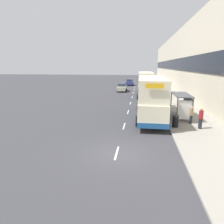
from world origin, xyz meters
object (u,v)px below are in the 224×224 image
object	(u,v)px
double_decker_bus_near	(150,96)
pedestrian_1	(201,118)
double_decker_bus_ahead	(145,84)
car_0	(130,82)
bus_shelter	(184,102)
car_1	(122,87)
litter_bin	(175,121)
pedestrian_at_shelter	(191,115)

from	to	relation	value
double_decker_bus_near	pedestrian_1	world-z (taller)	double_decker_bus_near
double_decker_bus_near	pedestrian_1	xyz separation A→B (m)	(4.12, -3.95, -1.20)
pedestrian_1	double_decker_bus_ahead	bearing A→B (deg)	102.46
double_decker_bus_near	car_0	bearing A→B (deg)	96.57
pedestrian_1	bus_shelter	bearing A→B (deg)	103.96
bus_shelter	car_1	distance (m)	24.03
double_decker_bus_near	car_0	distance (m)	36.14
bus_shelter	car_0	world-z (taller)	bus_shelter
car_1	double_decker_bus_ahead	bearing A→B (deg)	127.38
pedestrian_1	litter_bin	distance (m)	2.10
bus_shelter	pedestrian_1	bearing A→B (deg)	-76.04
bus_shelter	car_1	xyz separation A→B (m)	(-8.33, 22.52, -1.00)
pedestrian_at_shelter	pedestrian_1	size ratio (longest dim) A/B	0.89
bus_shelter	double_decker_bus_ahead	world-z (taller)	double_decker_bus_ahead
pedestrian_at_shelter	double_decker_bus_near	bearing A→B (deg)	147.69
bus_shelter	car_1	world-z (taller)	bus_shelter
bus_shelter	car_0	size ratio (longest dim) A/B	1.00
car_1	litter_bin	size ratio (longest dim) A/B	4.25
bus_shelter	double_decker_bus_ahead	bearing A→B (deg)	102.15
double_decker_bus_ahead	pedestrian_1	world-z (taller)	double_decker_bus_ahead
car_0	pedestrian_1	world-z (taller)	pedestrian_1
double_decker_bus_ahead	litter_bin	bearing A→B (deg)	-83.33
double_decker_bus_near	double_decker_bus_ahead	distance (m)	15.53
pedestrian_at_shelter	litter_bin	distance (m)	2.20
bus_shelter	pedestrian_1	size ratio (longest dim) A/B	2.28
car_0	pedestrian_1	distance (m)	40.67
double_decker_bus_near	litter_bin	world-z (taller)	double_decker_bus_near
bus_shelter	double_decker_bus_ahead	size ratio (longest dim) A/B	0.36
double_decker_bus_ahead	pedestrian_at_shelter	distance (m)	18.36
double_decker_bus_ahead	pedestrian_at_shelter	size ratio (longest dim) A/B	7.06
pedestrian_at_shelter	litter_bin	bearing A→B (deg)	-139.51
double_decker_bus_ahead	car_1	xyz separation A→B (m)	(-4.85, 6.35, -1.41)
pedestrian_at_shelter	litter_bin	world-z (taller)	pedestrian_at_shelter
double_decker_bus_ahead	pedestrian_at_shelter	xyz separation A→B (m)	(3.91, -17.89, -1.31)
double_decker_bus_ahead	car_1	bearing A→B (deg)	127.38
bus_shelter	double_decker_bus_ahead	distance (m)	16.54
car_1	litter_bin	world-z (taller)	car_1
car_0	pedestrian_1	bearing A→B (deg)	101.71
double_decker_bus_ahead	litter_bin	size ratio (longest dim) A/B	11.01
car_0	pedestrian_at_shelter	distance (m)	39.03
double_decker_bus_near	double_decker_bus_ahead	xyz separation A→B (m)	(-0.18, 15.53, 0.00)
double_decker_bus_near	litter_bin	distance (m)	4.60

